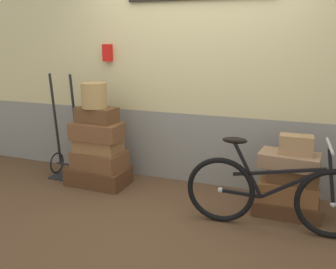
{
  "coord_description": "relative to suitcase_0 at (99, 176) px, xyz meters",
  "views": [
    {
      "loc": [
        1.14,
        -3.13,
        1.64
      ],
      "look_at": [
        -0.12,
        0.21,
        0.71
      ],
      "focal_mm": 38.46,
      "sensor_mm": 36.0,
      "label": 1
    }
  ],
  "objects": [
    {
      "name": "wicker_basket",
      "position": [
        -0.01,
        0.0,
        0.96
      ],
      "size": [
        0.28,
        0.28,
        0.28
      ],
      "primitive_type": "cylinder",
      "color": "#A8844C",
      "rests_on": "suitcase_4"
    },
    {
      "name": "suitcase_7",
      "position": [
        2.16,
        -0.01,
        0.31
      ],
      "size": [
        0.49,
        0.32,
        0.15
      ],
      "primitive_type": "cube",
      "rotation": [
        0.0,
        0.0,
        -0.1
      ],
      "color": "brown",
      "rests_on": "suitcase_6"
    },
    {
      "name": "suitcase_9",
      "position": [
        2.16,
        -0.02,
        0.61
      ],
      "size": [
        0.3,
        0.17,
        0.18
      ],
      "primitive_type": "cube",
      "rotation": [
        0.0,
        0.0,
        0.02
      ],
      "color": "#9E754C",
      "rests_on": "suitcase_8"
    },
    {
      "name": "suitcase_0",
      "position": [
        0.0,
        0.0,
        0.0
      ],
      "size": [
        0.71,
        0.45,
        0.2
      ],
      "primitive_type": "cube",
      "rotation": [
        0.0,
        0.0,
        -0.02
      ],
      "color": "#4C2D19",
      "rests_on": "ground"
    },
    {
      "name": "suitcase_3",
      "position": [
        0.02,
        -0.02,
        0.55
      ],
      "size": [
        0.57,
        0.33,
        0.19
      ],
      "primitive_type": "cube",
      "rotation": [
        0.0,
        0.0,
        0.01
      ],
      "color": "brown",
      "rests_on": "suitcase_2"
    },
    {
      "name": "suitcase_5",
      "position": [
        2.11,
        -0.02,
        -0.03
      ],
      "size": [
        0.62,
        0.36,
        0.14
      ],
      "primitive_type": "cube",
      "rotation": [
        0.0,
        0.0,
        -0.01
      ],
      "color": "#4C2D19",
      "rests_on": "ground"
    },
    {
      "name": "suitcase_4",
      "position": [
        0.0,
        0.02,
        0.73
      ],
      "size": [
        0.48,
        0.3,
        0.17
      ],
      "primitive_type": "cube",
      "rotation": [
        0.0,
        0.0,
        -0.11
      ],
      "color": "brown",
      "rests_on": "suitcase_3"
    },
    {
      "name": "suitcase_6",
      "position": [
        2.12,
        -0.02,
        0.14
      ],
      "size": [
        0.55,
        0.33,
        0.19
      ],
      "primitive_type": "cube",
      "rotation": [
        0.0,
        0.0,
        0.03
      ],
      "color": "brown",
      "rests_on": "suitcase_5"
    },
    {
      "name": "suitcase_1",
      "position": [
        0.01,
        0.03,
        0.2
      ],
      "size": [
        0.63,
        0.44,
        0.2
      ],
      "primitive_type": "cube",
      "rotation": [
        0.0,
        0.0,
        -0.09
      ],
      "color": "brown",
      "rests_on": "suitcase_0"
    },
    {
      "name": "luggage_trolley",
      "position": [
        -0.52,
        0.11,
        0.21
      ],
      "size": [
        0.37,
        0.36,
        1.27
      ],
      "color": "black",
      "rests_on": "ground"
    },
    {
      "name": "ground",
      "position": [
        1.03,
        -0.31,
        -0.13
      ],
      "size": [
        9.29,
        5.2,
        0.06
      ],
      "primitive_type": "cube",
      "color": "#513823"
    },
    {
      "name": "suitcase_2",
      "position": [
        0.0,
        0.02,
        0.38
      ],
      "size": [
        0.53,
        0.34,
        0.16
      ],
      "primitive_type": "cube",
      "rotation": [
        0.0,
        0.0,
        -0.02
      ],
      "color": "olive",
      "rests_on": "suitcase_1"
    },
    {
      "name": "station_building",
      "position": [
        1.04,
        0.54,
        1.35
      ],
      "size": [
        7.29,
        0.74,
        2.89
      ],
      "color": "gray",
      "rests_on": "ground"
    },
    {
      "name": "suitcase_8",
      "position": [
        2.11,
        -0.01,
        0.45
      ],
      "size": [
        0.58,
        0.38,
        0.13
      ],
      "primitive_type": "cube",
      "rotation": [
        0.0,
        0.0,
        -0.1
      ],
      "color": "#937051",
      "rests_on": "suitcase_7"
    },
    {
      "name": "bicycle",
      "position": [
        2.01,
        -0.38,
        0.24
      ],
      "size": [
        1.58,
        0.46,
        0.83
      ],
      "color": "black",
      "rests_on": "ground"
    }
  ]
}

